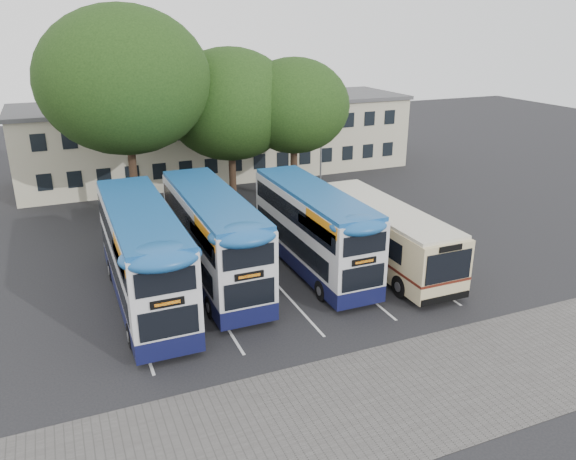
% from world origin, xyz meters
% --- Properties ---
extents(ground, '(120.00, 120.00, 0.00)m').
position_xyz_m(ground, '(0.00, 0.00, 0.00)').
color(ground, black).
rests_on(ground, ground).
extents(paving_strip, '(40.00, 6.00, 0.01)m').
position_xyz_m(paving_strip, '(-2.00, -5.00, 0.01)').
color(paving_strip, '#595654').
rests_on(paving_strip, ground).
extents(bay_lines, '(14.12, 11.00, 0.01)m').
position_xyz_m(bay_lines, '(-3.75, 5.00, 0.01)').
color(bay_lines, silver).
rests_on(bay_lines, ground).
extents(depot_building, '(32.40, 8.40, 6.20)m').
position_xyz_m(depot_building, '(0.00, 26.99, 3.15)').
color(depot_building, '#BAB595').
rests_on(depot_building, ground).
extents(lamp_post, '(0.25, 1.05, 9.06)m').
position_xyz_m(lamp_post, '(6.00, 19.97, 5.08)').
color(lamp_post, gray).
rests_on(lamp_post, ground).
extents(tree_left, '(10.34, 10.34, 13.33)m').
position_xyz_m(tree_left, '(-8.64, 17.06, 8.93)').
color(tree_left, black).
rests_on(tree_left, ground).
extents(tree_mid, '(8.85, 8.85, 10.75)m').
position_xyz_m(tree_mid, '(-1.66, 18.50, 6.98)').
color(tree_mid, black).
rests_on(tree_mid, ground).
extents(tree_right, '(7.55, 7.55, 10.08)m').
position_xyz_m(tree_right, '(2.40, 16.97, 6.86)').
color(tree_right, black).
rests_on(tree_right, ground).
extents(bus_dd_left, '(2.69, 11.08, 4.62)m').
position_xyz_m(bus_dd_left, '(-9.98, 5.44, 2.54)').
color(bus_dd_left, '#0F1239').
rests_on(bus_dd_left, ground).
extents(bus_dd_mid, '(2.63, 10.87, 4.53)m').
position_xyz_m(bus_dd_mid, '(-6.45, 6.49, 2.49)').
color(bus_dd_mid, '#0F1239').
rests_on(bus_dd_mid, ground).
extents(bus_dd_right, '(2.53, 10.42, 4.34)m').
position_xyz_m(bus_dd_right, '(-1.31, 5.94, 2.39)').
color(bus_dd_right, '#0F1239').
rests_on(bus_dd_right, ground).
extents(bus_single, '(2.78, 10.91, 3.26)m').
position_xyz_m(bus_single, '(2.38, 5.15, 1.84)').
color(bus_single, '#D1BD8B').
rests_on(bus_single, ground).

